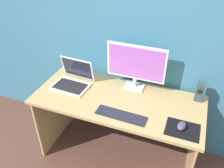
{
  "coord_description": "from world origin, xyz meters",
  "views": [
    {
      "loc": [
        0.53,
        -1.52,
        2.0
      ],
      "look_at": [
        -0.05,
        -0.02,
        0.89
      ],
      "focal_mm": 37.49,
      "sensor_mm": 36.0,
      "label": 1
    }
  ],
  "objects_px": {
    "monitor": "(136,65)",
    "keyboard_external": "(121,115)",
    "laptop": "(73,80)",
    "mouse": "(182,126)",
    "speaker_right": "(200,92)"
  },
  "relations": [
    {
      "from": "laptop",
      "to": "mouse",
      "type": "xyz_separation_m",
      "value": [
        1.04,
        -0.22,
        -0.03
      ]
    },
    {
      "from": "laptop",
      "to": "keyboard_external",
      "type": "height_order",
      "value": "laptop"
    },
    {
      "from": "monitor",
      "to": "keyboard_external",
      "type": "xyz_separation_m",
      "value": [
        0.01,
        -0.42,
        -0.23
      ]
    },
    {
      "from": "speaker_right",
      "to": "laptop",
      "type": "xyz_separation_m",
      "value": [
        -1.13,
        -0.18,
        -0.04
      ]
    },
    {
      "from": "monitor",
      "to": "mouse",
      "type": "height_order",
      "value": "monitor"
    },
    {
      "from": "laptop",
      "to": "keyboard_external",
      "type": "bearing_deg",
      "value": -24.2
    },
    {
      "from": "monitor",
      "to": "keyboard_external",
      "type": "bearing_deg",
      "value": -88.28
    },
    {
      "from": "speaker_right",
      "to": "mouse",
      "type": "bearing_deg",
      "value": -102.67
    },
    {
      "from": "speaker_right",
      "to": "laptop",
      "type": "relative_size",
      "value": 0.51
    },
    {
      "from": "laptop",
      "to": "mouse",
      "type": "relative_size",
      "value": 3.46
    },
    {
      "from": "monitor",
      "to": "laptop",
      "type": "xyz_separation_m",
      "value": [
        -0.56,
        -0.17,
        -0.19
      ]
    },
    {
      "from": "monitor",
      "to": "laptop",
      "type": "relative_size",
      "value": 1.54
    },
    {
      "from": "laptop",
      "to": "keyboard_external",
      "type": "relative_size",
      "value": 0.84
    },
    {
      "from": "keyboard_external",
      "to": "speaker_right",
      "type": "bearing_deg",
      "value": 39.33
    },
    {
      "from": "mouse",
      "to": "laptop",
      "type": "bearing_deg",
      "value": 178.46
    }
  ]
}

